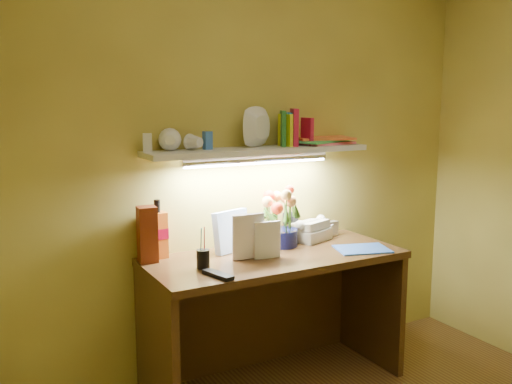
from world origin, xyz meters
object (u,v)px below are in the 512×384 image
flower_bouquet (281,217)px  telephone (310,229)px  desk (275,320)px  whisky_bottle (158,229)px  desk_clock (331,228)px

flower_bouquet → telephone: size_ratio=1.49×
desk → whisky_bottle: whisky_bottle is taller
desk → flower_bouquet: flower_bouquet is taller
whisky_bottle → flower_bouquet: bearing=-8.3°
telephone → desk_clock: 0.17m
telephone → whisky_bottle: 0.93m
flower_bouquet → desk_clock: flower_bouquet is taller
flower_bouquet → desk: bearing=-130.6°
flower_bouquet → whisky_bottle: bearing=171.7°
desk_clock → whisky_bottle: whisky_bottle is taller
desk_clock → whisky_bottle: (-1.09, 0.04, 0.11)m
desk → desk_clock: bearing=21.7°
flower_bouquet → whisky_bottle: (-0.70, 0.10, -0.01)m
flower_bouquet → desk_clock: size_ratio=3.76×
flower_bouquet → desk_clock: (0.39, 0.06, -0.12)m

